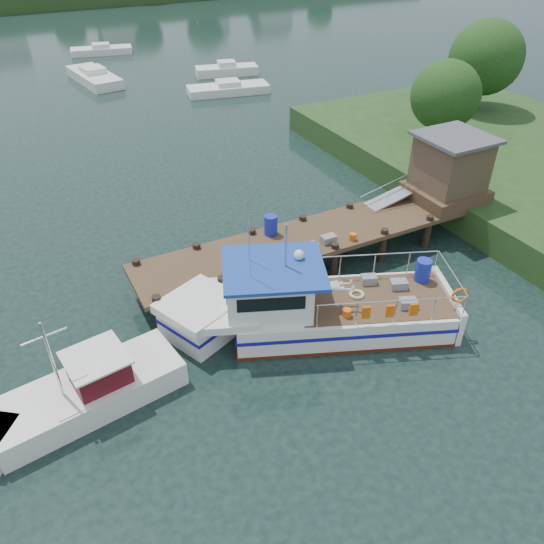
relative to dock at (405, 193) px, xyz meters
name	(u,v)px	position (x,y,z in m)	size (l,w,h in m)	color
ground_plane	(276,273)	(-6.51, -0.01, -2.24)	(160.00, 160.00, 0.00)	black
dock	(405,193)	(0.00, 0.00, 0.00)	(16.60, 3.00, 4.78)	#4A3523
lobster_boat	(305,307)	(-7.24, -3.59, -1.28)	(10.66, 6.42, 5.28)	silver
work_boat	(78,395)	(-15.36, -3.67, -1.66)	(7.05, 2.98, 3.68)	silver
moored_far	(102,50)	(-4.04, 43.00, -1.86)	(6.35, 3.26, 1.03)	silver
moored_b	(227,70)	(4.17, 29.66, -1.79)	(5.80, 3.13, 1.22)	silver
moored_c	(228,89)	(2.03, 24.46, -1.86)	(6.87, 3.44, 1.04)	silver
moored_d	(94,76)	(-6.96, 32.94, -1.78)	(3.54, 7.65, 1.25)	silver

